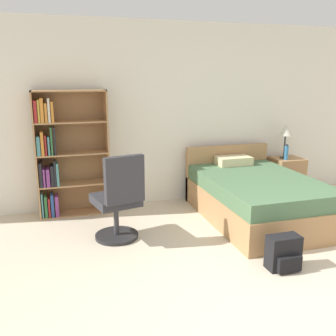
% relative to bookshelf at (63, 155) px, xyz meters
% --- Properties ---
extents(ground_plane, '(14.00, 14.00, 0.00)m').
position_rel_bookshelf_xyz_m(ground_plane, '(1.72, -3.02, -0.83)').
color(ground_plane, beige).
extents(wall_back, '(9.00, 0.06, 2.60)m').
position_rel_bookshelf_xyz_m(wall_back, '(1.72, 0.21, 0.47)').
color(wall_back, silver).
rests_on(wall_back, ground_plane).
extents(bookshelf, '(0.94, 0.30, 1.67)m').
position_rel_bookshelf_xyz_m(bookshelf, '(0.00, 0.00, 0.00)').
color(bookshelf, '#AD7F51').
rests_on(bookshelf, ground_plane).
extents(bed, '(1.31, 1.97, 0.83)m').
position_rel_bookshelf_xyz_m(bed, '(2.41, -0.85, -0.54)').
color(bed, '#AD7F51').
rests_on(bed, ground_plane).
extents(office_chair, '(0.58, 0.65, 1.03)m').
position_rel_bookshelf_xyz_m(office_chair, '(0.56, -1.05, -0.36)').
color(office_chair, '#232326').
rests_on(office_chair, ground_plane).
extents(nightstand, '(0.46, 0.45, 0.59)m').
position_rel_bookshelf_xyz_m(nightstand, '(3.40, -0.07, -0.54)').
color(nightstand, '#AD7F51').
rests_on(nightstand, ground_plane).
extents(table_lamp, '(0.21, 0.21, 0.53)m').
position_rel_bookshelf_xyz_m(table_lamp, '(3.34, -0.05, 0.18)').
color(table_lamp, '#333333').
rests_on(table_lamp, nightstand).
extents(water_bottle, '(0.06, 0.06, 0.24)m').
position_rel_bookshelf_xyz_m(water_bottle, '(3.30, -0.18, -0.13)').
color(water_bottle, teal).
rests_on(water_bottle, nightstand).
extents(backpack_black, '(0.32, 0.23, 0.34)m').
position_rel_bookshelf_xyz_m(backpack_black, '(1.99, -2.16, -0.67)').
color(backpack_black, black).
rests_on(backpack_black, ground_plane).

